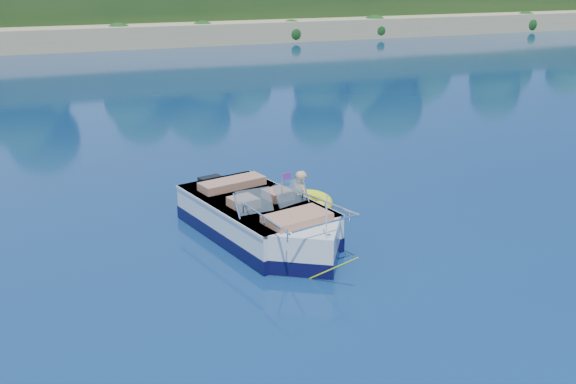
# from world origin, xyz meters

# --- Properties ---
(ground) EXTENTS (160.00, 160.00, 0.00)m
(ground) POSITION_xyz_m (0.00, 0.00, 0.00)
(ground) COLOR #0A1C48
(ground) RESTS_ON ground
(shoreline) EXTENTS (170.00, 59.00, 6.00)m
(shoreline) POSITION_xyz_m (0.00, 63.77, 0.98)
(shoreline) COLOR tan
(shoreline) RESTS_ON ground
(motorboat) EXTENTS (2.60, 5.18, 1.75)m
(motorboat) POSITION_xyz_m (-0.18, 0.47, 0.34)
(motorboat) COLOR silver
(motorboat) RESTS_ON ground
(tow_tube) EXTENTS (1.41, 1.41, 0.35)m
(tow_tube) POSITION_xyz_m (1.34, 1.90, 0.09)
(tow_tube) COLOR #FFF911
(tow_tube) RESTS_ON ground
(boy) EXTENTS (0.54, 0.85, 1.54)m
(boy) POSITION_xyz_m (1.20, 1.93, 0.00)
(boy) COLOR tan
(boy) RESTS_ON ground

